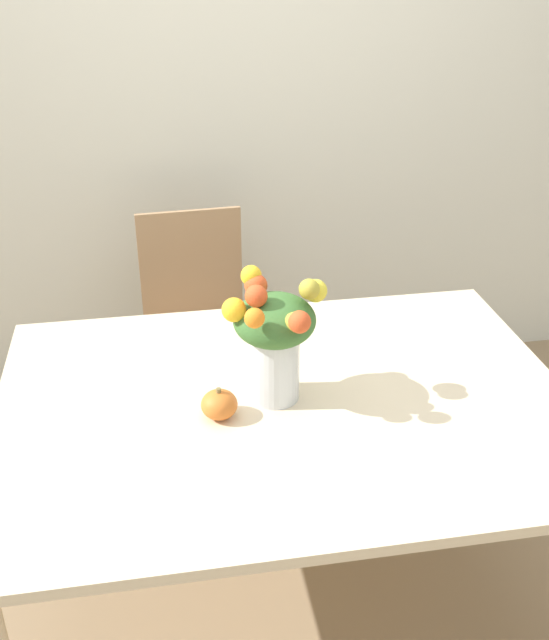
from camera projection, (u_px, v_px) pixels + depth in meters
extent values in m
plane|color=#8E7556|center=(284.00, 590.00, 2.37)|extent=(12.00, 12.00, 0.00)
cube|color=silver|center=(223.00, 71.00, 2.93)|extent=(8.00, 0.06, 2.70)
cube|color=beige|center=(286.00, 404.00, 2.03)|extent=(1.55, 1.13, 0.03)
cylinder|color=beige|center=(50.00, 430.00, 2.53)|extent=(0.06, 0.06, 0.70)
cylinder|color=beige|center=(452.00, 390.00, 2.75)|extent=(0.06, 0.06, 0.70)
cylinder|color=silver|center=(274.00, 366.00, 1.99)|extent=(0.13, 0.13, 0.19)
cylinder|color=silver|center=(274.00, 383.00, 2.02)|extent=(0.12, 0.12, 0.09)
cylinder|color=#38662D|center=(284.00, 356.00, 1.98)|extent=(0.01, 0.00, 0.23)
cylinder|color=#38662D|center=(276.00, 351.00, 2.00)|extent=(0.00, 0.01, 0.23)
cylinder|color=#38662D|center=(265.00, 354.00, 1.99)|extent=(0.01, 0.01, 0.23)
cylinder|color=#38662D|center=(267.00, 360.00, 1.96)|extent=(0.01, 0.01, 0.23)
cylinder|color=#38662D|center=(279.00, 361.00, 1.96)|extent=(0.00, 0.01, 0.23)
ellipsoid|color=#38662D|center=(274.00, 320.00, 1.93)|extent=(0.22, 0.22, 0.13)
sphere|color=yellow|center=(316.00, 291.00, 1.91)|extent=(0.06, 0.06, 0.06)
sphere|color=yellow|center=(251.00, 276.00, 1.96)|extent=(0.06, 0.06, 0.06)
sphere|color=#AD9E33|center=(309.00, 289.00, 1.88)|extent=(0.05, 0.05, 0.05)
sphere|color=orange|center=(254.00, 318.00, 1.80)|extent=(0.05, 0.05, 0.05)
sphere|color=#D64C23|center=(256.00, 296.00, 1.86)|extent=(0.06, 0.06, 0.06)
sphere|color=yellow|center=(234.00, 310.00, 1.88)|extent=(0.06, 0.06, 0.06)
sphere|color=#D64C23|center=(256.00, 285.00, 1.95)|extent=(0.06, 0.06, 0.06)
sphere|color=#AD9E33|center=(294.00, 323.00, 1.85)|extent=(0.05, 0.05, 0.05)
sphere|color=yellow|center=(301.00, 322.00, 1.86)|extent=(0.05, 0.05, 0.05)
sphere|color=#D64C23|center=(300.00, 322.00, 1.80)|extent=(0.06, 0.06, 0.06)
ellipsoid|color=orange|center=(219.00, 404.00, 1.94)|extent=(0.10, 0.10, 0.08)
cylinder|color=brown|center=(219.00, 391.00, 1.92)|extent=(0.01, 0.01, 0.02)
cube|color=#9E7A56|center=(201.00, 347.00, 2.86)|extent=(0.44, 0.44, 0.02)
cylinder|color=#9E7A56|center=(165.00, 426.00, 2.78)|extent=(0.04, 0.04, 0.42)
cylinder|color=#9E7A56|center=(255.00, 414.00, 2.85)|extent=(0.04, 0.04, 0.42)
cylinder|color=#9E7A56|center=(157.00, 378.00, 3.07)|extent=(0.04, 0.04, 0.42)
cylinder|color=#9E7A56|center=(238.00, 368.00, 3.14)|extent=(0.04, 0.04, 0.42)
cube|color=#9E7A56|center=(191.00, 268.00, 2.92)|extent=(0.40, 0.04, 0.47)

